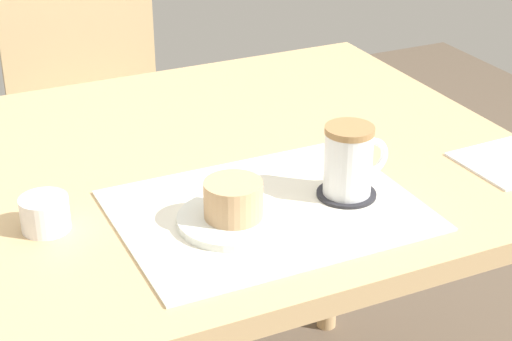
% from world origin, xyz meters
% --- Properties ---
extents(dining_table, '(1.06, 0.87, 0.76)m').
position_xyz_m(dining_table, '(0.00, 0.00, 0.67)').
color(dining_table, tan).
rests_on(dining_table, ground_plane).
extents(wooden_chair, '(0.45, 0.45, 0.92)m').
position_xyz_m(wooden_chair, '(-0.00, 0.76, 0.50)').
color(wooden_chair, '#D1B27F').
rests_on(wooden_chair, ground_plane).
extents(placemat, '(0.44, 0.33, 0.00)m').
position_xyz_m(placemat, '(0.01, -0.21, 0.76)').
color(placemat, silver).
rests_on(placemat, dining_table).
extents(pastry_plate, '(0.16, 0.16, 0.01)m').
position_xyz_m(pastry_plate, '(-0.05, -0.22, 0.77)').
color(pastry_plate, silver).
rests_on(pastry_plate, placemat).
extents(pastry, '(0.08, 0.08, 0.05)m').
position_xyz_m(pastry, '(-0.05, -0.22, 0.80)').
color(pastry, tan).
rests_on(pastry, pastry_plate).
extents(coffee_coaster, '(0.09, 0.09, 0.00)m').
position_xyz_m(coffee_coaster, '(0.14, -0.22, 0.76)').
color(coffee_coaster, '#232328').
rests_on(coffee_coaster, placemat).
extents(coffee_mug, '(0.11, 0.07, 0.11)m').
position_xyz_m(coffee_mug, '(0.14, -0.22, 0.82)').
color(coffee_mug, white).
rests_on(coffee_mug, coffee_coaster).
extents(paper_napkin, '(0.16, 0.16, 0.00)m').
position_xyz_m(paper_napkin, '(0.44, -0.23, 0.76)').
color(paper_napkin, white).
rests_on(paper_napkin, dining_table).
extents(sugar_bowl, '(0.07, 0.07, 0.05)m').
position_xyz_m(sugar_bowl, '(-0.30, -0.12, 0.78)').
color(sugar_bowl, white).
rests_on(sugar_bowl, dining_table).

